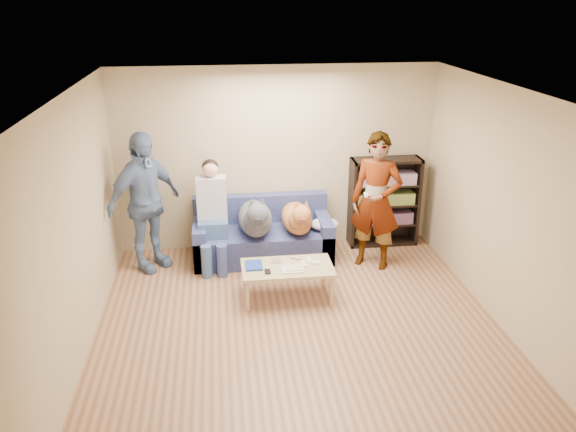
{
  "coord_description": "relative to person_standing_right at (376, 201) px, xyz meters",
  "views": [
    {
      "loc": [
        -0.8,
        -5.1,
        3.49
      ],
      "look_at": [
        0.0,
        1.2,
        0.95
      ],
      "focal_mm": 35.0,
      "sensor_mm": 36.0,
      "label": 1
    }
  ],
  "objects": [
    {
      "name": "controller_b",
      "position": [
        -0.91,
        -0.72,
        -0.49
      ],
      "size": [
        0.09,
        0.06,
        0.03
      ],
      "primitive_type": "cube",
      "color": "white",
      "rests_on": "coffee_table"
    },
    {
      "name": "wall_right",
      "position": [
        1.02,
        -1.64,
        0.38
      ],
      "size": [
        0.0,
        5.0,
        5.0
      ],
      "primitive_type": "plane",
      "rotation": [
        1.57,
        0.0,
        -1.57
      ],
      "color": "tan",
      "rests_on": "ground"
    },
    {
      "name": "person_seated",
      "position": [
        -2.15,
        0.33,
        -0.15
      ],
      "size": [
        0.4,
        0.73,
        1.47
      ],
      "color": "#41608F",
      "rests_on": "sofa"
    },
    {
      "name": "sofa",
      "position": [
        -1.48,
        0.46,
        -0.64
      ],
      "size": [
        1.9,
        0.85,
        0.82
      ],
      "color": "#515B93",
      "rests_on": "ground"
    },
    {
      "name": "papers",
      "position": [
        -1.22,
        -0.84,
        -0.5
      ],
      "size": [
        0.26,
        0.2,
        0.02
      ],
      "primitive_type": "cube",
      "color": "beige",
      "rests_on": "coffee_table"
    },
    {
      "name": "held_controller",
      "position": [
        -0.2,
        -0.2,
        0.17
      ],
      "size": [
        0.06,
        0.13,
        0.03
      ],
      "primitive_type": "cube",
      "rotation": [
        0.0,
        0.0,
        -0.18
      ],
      "color": "silver",
      "rests_on": "person_standing_right"
    },
    {
      "name": "ceiling",
      "position": [
        -1.23,
        -1.64,
        1.68
      ],
      "size": [
        5.0,
        5.0,
        0.0
      ],
      "primitive_type": "plane",
      "rotation": [
        3.14,
        0.0,
        0.0
      ],
      "color": "white",
      "rests_on": "ground"
    },
    {
      "name": "pen_orange",
      "position": [
        -1.29,
        -0.9,
        -0.5
      ],
      "size": [
        0.13,
        0.06,
        0.01
      ],
      "primitive_type": "cylinder",
      "rotation": [
        0.0,
        1.57,
        0.35
      ],
      "color": "orange",
      "rests_on": "coffee_table"
    },
    {
      "name": "wall_back",
      "position": [
        -1.23,
        0.86,
        0.38
      ],
      "size": [
        4.5,
        0.0,
        4.5
      ],
      "primitive_type": "plane",
      "rotation": [
        1.57,
        0.0,
        0.0
      ],
      "color": "tan",
      "rests_on": "ground"
    },
    {
      "name": "magazine",
      "position": [
        -1.19,
        -0.82,
        -0.48
      ],
      "size": [
        0.22,
        0.17,
        0.01
      ],
      "primitive_type": "cube",
      "color": "#BCB396",
      "rests_on": "coffee_table"
    },
    {
      "name": "person_standing_left",
      "position": [
        -3.02,
        0.31,
        0.01
      ],
      "size": [
        1.11,
        1.08,
        1.87
      ],
      "primitive_type": "imported",
      "rotation": [
        0.0,
        0.0,
        0.75
      ],
      "color": "#6A8DAA",
      "rests_on": "ground"
    },
    {
      "name": "ground",
      "position": [
        -1.23,
        -1.64,
        -0.92
      ],
      "size": [
        5.0,
        5.0,
        0.0
      ],
      "primitive_type": "plane",
      "color": "brown",
      "rests_on": "ground"
    },
    {
      "name": "pen_black",
      "position": [
        -1.15,
        -0.56,
        -0.5
      ],
      "size": [
        0.13,
        0.08,
        0.01
      ],
      "primitive_type": "cylinder",
      "rotation": [
        0.0,
        1.57,
        -0.52
      ],
      "color": "black",
      "rests_on": "coffee_table"
    },
    {
      "name": "notebook_blue",
      "position": [
        -1.67,
        -0.69,
        -0.49
      ],
      "size": [
        0.2,
        0.26,
        0.03
      ],
      "primitive_type": "cube",
      "color": "navy",
      "rests_on": "coffee_table"
    },
    {
      "name": "wall_front",
      "position": [
        -1.23,
        -4.14,
        0.38
      ],
      "size": [
        4.5,
        0.0,
        4.5
      ],
      "primitive_type": "plane",
      "rotation": [
        -1.57,
        0.0,
        0.0
      ],
      "color": "tan",
      "rests_on": "ground"
    },
    {
      "name": "headphone_cup_b",
      "position": [
        -1.07,
        -0.68,
        -0.49
      ],
      "size": [
        0.07,
        0.07,
        0.02
      ],
      "primitive_type": "cylinder",
      "color": "white",
      "rests_on": "coffee_table"
    },
    {
      "name": "dog_gray",
      "position": [
        -1.58,
        0.26,
        -0.26
      ],
      "size": [
        0.46,
        1.27,
        0.67
      ],
      "color": "#4F5259",
      "rests_on": "sofa"
    },
    {
      "name": "wall_left",
      "position": [
        -3.48,
        -1.64,
        0.38
      ],
      "size": [
        0.0,
        5.0,
        5.0
      ],
      "primitive_type": "plane",
      "rotation": [
        1.57,
        0.0,
        1.57
      ],
      "color": "tan",
      "rests_on": "ground"
    },
    {
      "name": "camera_silver",
      "position": [
        -1.39,
        -0.62,
        -0.48
      ],
      "size": [
        0.11,
        0.06,
        0.05
      ],
      "primitive_type": "cube",
      "color": "#B5B5B9",
      "rests_on": "coffee_table"
    },
    {
      "name": "person_standing_right",
      "position": [
        0.0,
        0.0,
        0.0
      ],
      "size": [
        0.8,
        0.72,
        1.85
      ],
      "primitive_type": "imported",
      "rotation": [
        0.0,
        0.0,
        -0.53
      ],
      "color": "gray",
      "rests_on": "ground"
    },
    {
      "name": "coffee_table",
      "position": [
        -1.27,
        -0.74,
        -0.55
      ],
      "size": [
        1.1,
        0.6,
        0.42
      ],
      "color": "tan",
      "rests_on": "ground"
    },
    {
      "name": "dog_tan",
      "position": [
        -1.01,
        0.25,
        -0.29
      ],
      "size": [
        0.41,
        1.17,
        0.6
      ],
      "color": "#C46B3B",
      "rests_on": "sofa"
    },
    {
      "name": "bookshelf",
      "position": [
        0.32,
        0.69,
        -0.24
      ],
      "size": [
        1.0,
        0.34,
        1.3
      ],
      "color": "black",
      "rests_on": "ground"
    },
    {
      "name": "wallet",
      "position": [
        -1.52,
        -0.86,
        -0.5
      ],
      "size": [
        0.07,
        0.12,
        0.02
      ],
      "primitive_type": "cube",
      "color": "black",
      "rests_on": "coffee_table"
    },
    {
      "name": "headphone_cup_a",
      "position": [
        -1.07,
        -0.76,
        -0.49
      ],
      "size": [
        0.07,
        0.07,
        0.02
      ],
      "primitive_type": "cylinder",
      "color": "silver",
      "rests_on": "coffee_table"
    },
    {
      "name": "controller_a",
      "position": [
        -0.99,
        -0.64,
        -0.49
      ],
      "size": [
        0.04,
        0.13,
        0.03
      ],
      "primitive_type": "cube",
      "color": "white",
      "rests_on": "coffee_table"
    },
    {
      "name": "blanket",
      "position": [
        -0.62,
        0.32,
        -0.42
      ],
      "size": [
        0.41,
        0.34,
        0.14
      ],
      "primitive_type": "ellipsoid",
      "color": "#B4B4B9",
      "rests_on": "sofa"
    }
  ]
}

